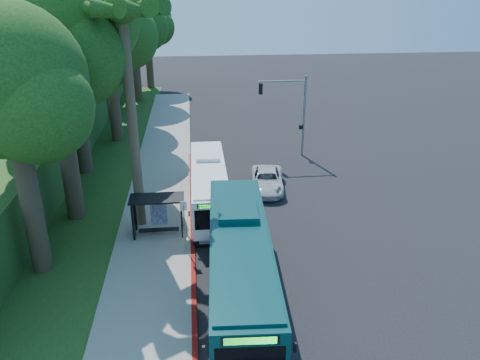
{
  "coord_description": "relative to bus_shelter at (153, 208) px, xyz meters",
  "views": [
    {
      "loc": [
        -4.69,
        -28.18,
        14.31
      ],
      "look_at": [
        -1.66,
        1.0,
        1.72
      ],
      "focal_mm": 35.0,
      "sensor_mm": 36.0,
      "label": 1
    }
  ],
  "objects": [
    {
      "name": "palm_tree",
      "position": [
        -0.94,
        1.36,
        10.57
      ],
      "size": [
        4.2,
        4.2,
        14.4
      ],
      "color": "#4C3F2D",
      "rests_on": "ground"
    },
    {
      "name": "tree_3",
      "position": [
        -6.62,
        26.84,
        10.17
      ],
      "size": [
        10.08,
        9.6,
        17.28
      ],
      "color": "#382B1E",
      "rests_on": "ground"
    },
    {
      "name": "traffic_signal_pole",
      "position": [
        11.04,
        12.86,
        2.62
      ],
      "size": [
        4.1,
        0.3,
        7.0
      ],
      "color": "gray",
      "rests_on": "ground"
    },
    {
      "name": "tree_0",
      "position": [
        -5.14,
        2.84,
        9.4
      ],
      "size": [
        8.4,
        8.0,
        15.7
      ],
      "color": "#382B1E",
      "rests_on": "ground"
    },
    {
      "name": "bus_shelter",
      "position": [
        0.0,
        0.0,
        0.0
      ],
      "size": [
        3.2,
        1.51,
        2.55
      ],
      "color": "black",
      "rests_on": "ground"
    },
    {
      "name": "ground",
      "position": [
        7.26,
        2.86,
        -1.81
      ],
      "size": [
        140.0,
        140.0,
        0.0
      ],
      "primitive_type": "plane",
      "color": "black",
      "rests_on": "ground"
    },
    {
      "name": "tree_5",
      "position": [
        -3.16,
        42.84,
        7.16
      ],
      "size": [
        7.35,
        7.0,
        12.86
      ],
      "color": "#382B1E",
      "rests_on": "ground"
    },
    {
      "name": "tree_4",
      "position": [
        -4.14,
        34.84,
        7.92
      ],
      "size": [
        8.4,
        8.0,
        14.14
      ],
      "color": "#382B1E",
      "rests_on": "ground"
    },
    {
      "name": "grass_verge",
      "position": [
        -5.74,
        7.86,
        -1.78
      ],
      "size": [
        8.0,
        70.0,
        0.06
      ],
      "primitive_type": "cube",
      "color": "#234719",
      "rests_on": "ground"
    },
    {
      "name": "tree_2",
      "position": [
        -4.64,
        18.84,
        8.67
      ],
      "size": [
        8.82,
        8.4,
        15.12
      ],
      "color": "#382B1E",
      "rests_on": "ground"
    },
    {
      "name": "red_curb",
      "position": [
        2.26,
        -1.14,
        -1.74
      ],
      "size": [
        0.25,
        30.0,
        0.13
      ],
      "primitive_type": "cube",
      "color": "maroon",
      "rests_on": "ground"
    },
    {
      "name": "tree_6",
      "position": [
        -5.65,
        -3.16,
        7.9
      ],
      "size": [
        7.56,
        7.2,
        13.74
      ],
      "color": "#382B1E",
      "rests_on": "ground"
    },
    {
      "name": "stop_sign_pole",
      "position": [
        1.86,
        -2.14,
        0.28
      ],
      "size": [
        0.35,
        0.06,
        3.17
      ],
      "color": "gray",
      "rests_on": "ground"
    },
    {
      "name": "teal_bus",
      "position": [
        4.51,
        -6.55,
        0.1
      ],
      "size": [
        3.46,
        13.23,
        3.91
      ],
      "rotation": [
        0.0,
        0.0,
        -0.05
      ],
      "color": "#0A393A",
      "rests_on": "ground"
    },
    {
      "name": "pickup",
      "position": [
        7.81,
        5.94,
        -1.09
      ],
      "size": [
        3.13,
        5.46,
        1.43
      ],
      "primitive_type": "imported",
      "rotation": [
        0.0,
        0.0,
        -0.15
      ],
      "color": "silver",
      "rests_on": "ground"
    },
    {
      "name": "sidewalk",
      "position": [
        -0.04,
        2.86,
        -1.75
      ],
      "size": [
        4.5,
        70.0,
        0.12
      ],
      "primitive_type": "cube",
      "color": "gray",
      "rests_on": "ground"
    },
    {
      "name": "tree_1",
      "position": [
        -6.12,
        10.84,
        10.92
      ],
      "size": [
        10.5,
        10.0,
        18.26
      ],
      "color": "#382B1E",
      "rests_on": "ground"
    },
    {
      "name": "white_bus",
      "position": [
        3.46,
        3.66,
        -0.24
      ],
      "size": [
        2.38,
        10.78,
        3.21
      ],
      "rotation": [
        0.0,
        0.0,
        -0.01
      ],
      "color": "white",
      "rests_on": "ground"
    }
  ]
}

